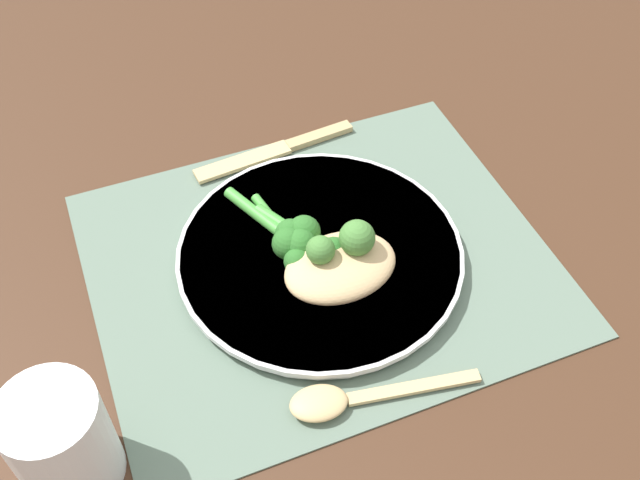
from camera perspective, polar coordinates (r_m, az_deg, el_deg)
ground_plane at (r=0.71m, az=0.00°, el=-1.74°), size 3.00×3.00×0.00m
placemat at (r=0.71m, az=0.00°, el=-1.64°), size 0.43×0.35×0.00m
plate at (r=0.71m, az=0.00°, el=-1.11°), size 0.27×0.27×0.01m
chicken_fillet at (r=0.67m, az=1.56°, el=-2.06°), size 0.11×0.09×0.03m
pesto_dollop_primary at (r=0.66m, az=0.04°, el=-0.76°), size 0.03×0.03×0.03m
pesto_dollop_secondary at (r=0.66m, az=2.84°, el=0.17°), size 0.03×0.03×0.03m
broccoli_stalk_left at (r=0.69m, az=0.12°, el=-0.73°), size 0.07×0.11×0.03m
broccoli_stalk_rear at (r=0.69m, az=-1.54°, el=-0.74°), size 0.04×0.11×0.03m
broccoli_stalk_front at (r=0.70m, az=-2.30°, el=0.49°), size 0.07×0.11×0.03m
knife at (r=0.82m, az=-3.25°, el=6.87°), size 0.18×0.03×0.01m
spoon at (r=0.62m, az=1.53°, el=-12.06°), size 0.16×0.05×0.01m
water_glass at (r=0.59m, az=-19.07°, el=-14.36°), size 0.07×0.07×0.10m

